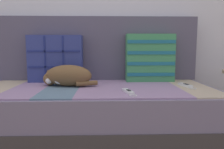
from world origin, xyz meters
TOP-DOWN VIEW (x-y plane):
  - ground_plane at (0.00, 0.00)m, footprint 14.00×14.00m
  - couch at (0.00, 0.09)m, footprint 2.12×0.91m
  - sofa_backrest at (0.00, 0.48)m, footprint 2.08×0.14m
  - throw_pillow_quilted at (-0.23, 0.33)m, footprint 0.46×0.14m
  - throw_pillow_striped at (0.59, 0.33)m, footprint 0.42×0.14m
  - sleeping_cat at (-0.10, 0.10)m, footprint 0.43×0.23m
  - game_remote_near at (0.35, -0.18)m, footprint 0.09×0.20m
  - game_remote_far at (0.82, 0.05)m, footprint 0.08×0.21m

SIDE VIEW (x-z plane):
  - ground_plane at x=0.00m, z-range 0.00..0.00m
  - couch at x=0.00m, z-range 0.00..0.40m
  - game_remote_near at x=0.35m, z-range 0.40..0.43m
  - game_remote_far at x=0.82m, z-range 0.40..0.43m
  - sleeping_cat at x=-0.10m, z-range 0.40..0.57m
  - throw_pillow_quilted at x=-0.23m, z-range 0.41..0.81m
  - throw_pillow_striped at x=0.59m, z-range 0.41..0.82m
  - sofa_backrest at x=0.00m, z-range 0.41..0.98m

